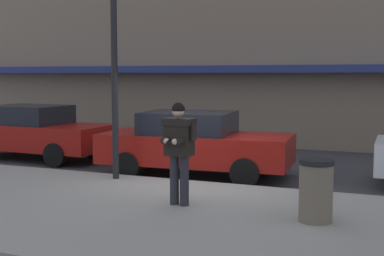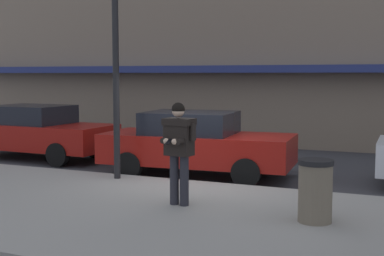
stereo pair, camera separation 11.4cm
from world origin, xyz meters
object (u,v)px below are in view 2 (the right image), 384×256
at_px(parked_sedan_mid, 196,143).
at_px(street_lamp_post, 115,41).
at_px(trash_bin, 315,191).
at_px(parked_sedan_near, 37,131).
at_px(man_texting_on_phone, 179,142).

height_order(parked_sedan_mid, street_lamp_post, street_lamp_post).
bearing_deg(street_lamp_post, trash_bin, -21.28).
bearing_deg(trash_bin, street_lamp_post, 158.72).
height_order(parked_sedan_near, man_texting_on_phone, man_texting_on_phone).
xyz_separation_m(parked_sedan_near, street_lamp_post, (4.03, -2.23, 2.35)).
relative_size(parked_sedan_mid, man_texting_on_phone, 2.56).
xyz_separation_m(man_texting_on_phone, street_lamp_post, (-2.26, 1.67, 1.89)).
xyz_separation_m(street_lamp_post, trash_bin, (4.65, -1.81, -2.51)).
bearing_deg(trash_bin, man_texting_on_phone, 176.53).
bearing_deg(parked_sedan_mid, trash_bin, -44.63).
bearing_deg(trash_bin, parked_sedan_near, 155.05).
height_order(parked_sedan_near, street_lamp_post, street_lamp_post).
distance_m(parked_sedan_near, man_texting_on_phone, 7.42).
xyz_separation_m(parked_sedan_near, man_texting_on_phone, (6.30, -3.90, 0.46)).
height_order(street_lamp_post, trash_bin, street_lamp_post).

